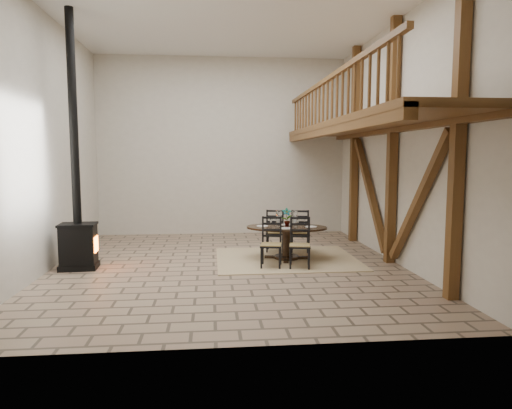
{
  "coord_description": "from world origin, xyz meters",
  "views": [
    {
      "loc": [
        -0.34,
        -9.11,
        2.21
      ],
      "look_at": [
        0.6,
        0.4,
        1.21
      ],
      "focal_mm": 32.0,
      "sensor_mm": 36.0,
      "label": 1
    }
  ],
  "objects": [
    {
      "name": "room_shell",
      "position": [
        1.19,
        0.0,
        3.01
      ],
      "size": [
        7.02,
        8.02,
        5.01
      ],
      "color": "beige",
      "rests_on": "ground"
    },
    {
      "name": "log_stack",
      "position": [
        -3.03,
        0.64,
        0.1
      ],
      "size": [
        0.37,
        0.37,
        0.2
      ],
      "rotation": [
        0.0,
        0.0,
        0.37
      ],
      "color": "tan",
      "rests_on": "ground"
    },
    {
      "name": "wood_stove",
      "position": [
        -2.95,
        0.04,
        1.11
      ],
      "size": [
        0.73,
        0.58,
        5.0
      ],
      "rotation": [
        0.0,
        0.0,
        0.05
      ],
      "color": "black",
      "rests_on": "ground"
    },
    {
      "name": "rug",
      "position": [
        1.27,
        0.47,
        0.01
      ],
      "size": [
        3.0,
        2.5,
        0.02
      ],
      "primitive_type": "cube",
      "color": "tan",
      "rests_on": "ground"
    },
    {
      "name": "dining_table",
      "position": [
        1.27,
        0.47,
        0.42
      ],
      "size": [
        1.9,
        2.08,
        1.11
      ],
      "rotation": [
        0.0,
        0.0,
        -0.2
      ],
      "color": "black",
      "rests_on": "ground"
    },
    {
      "name": "ground",
      "position": [
        0.0,
        0.0,
        0.0
      ],
      "size": [
        8.0,
        8.0,
        0.0
      ],
      "primitive_type": "plane",
      "color": "gray",
      "rests_on": "ground"
    },
    {
      "name": "log_basket",
      "position": [
        -3.04,
        0.26,
        0.2
      ],
      "size": [
        0.56,
        0.56,
        0.46
      ],
      "rotation": [
        0.0,
        0.0,
        -0.33
      ],
      "color": "brown",
      "rests_on": "ground"
    }
  ]
}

